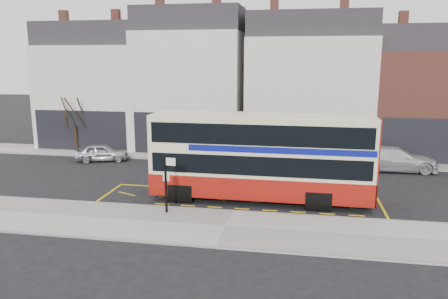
% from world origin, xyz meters
% --- Properties ---
extents(ground, '(120.00, 120.00, 0.00)m').
position_xyz_m(ground, '(0.00, 0.00, 0.00)').
color(ground, black).
rests_on(ground, ground).
extents(pavement, '(40.00, 4.00, 0.15)m').
position_xyz_m(pavement, '(0.00, -2.30, 0.07)').
color(pavement, '#A8A59F').
rests_on(pavement, ground).
extents(kerb, '(40.00, 0.15, 0.15)m').
position_xyz_m(kerb, '(0.00, -0.38, 0.07)').
color(kerb, gray).
rests_on(kerb, ground).
extents(far_pavement, '(50.00, 3.00, 0.15)m').
position_xyz_m(far_pavement, '(0.00, 11.00, 0.07)').
color(far_pavement, '#A8A59F').
rests_on(far_pavement, ground).
extents(road_markings, '(14.00, 3.40, 0.01)m').
position_xyz_m(road_markings, '(0.00, 1.60, 0.01)').
color(road_markings, '#E3B10B').
rests_on(road_markings, ground).
extents(terrace_far_left, '(8.00, 8.01, 10.80)m').
position_xyz_m(terrace_far_left, '(-13.50, 14.99, 4.82)').
color(terrace_far_left, silver).
rests_on(terrace_far_left, ground).
extents(terrace_left, '(8.00, 8.01, 11.80)m').
position_xyz_m(terrace_left, '(-5.50, 14.99, 5.32)').
color(terrace_left, silver).
rests_on(terrace_left, ground).
extents(terrace_green_shop, '(9.00, 8.01, 11.30)m').
position_xyz_m(terrace_green_shop, '(3.50, 14.99, 5.07)').
color(terrace_green_shop, silver).
rests_on(terrace_green_shop, ground).
extents(terrace_right, '(9.00, 8.01, 10.30)m').
position_xyz_m(terrace_right, '(12.50, 14.99, 4.57)').
color(terrace_right, '#974B3C').
rests_on(terrace_right, ground).
extents(double_decker_bus, '(10.94, 2.63, 4.36)m').
position_xyz_m(double_decker_bus, '(1.11, 1.78, 2.29)').
color(double_decker_bus, beige).
rests_on(double_decker_bus, ground).
extents(bus_stop_post, '(0.66, 0.15, 2.67)m').
position_xyz_m(bus_stop_post, '(-2.88, -1.15, 1.77)').
color(bus_stop_post, black).
rests_on(bus_stop_post, pavement).
extents(car_silver, '(3.89, 2.49, 1.23)m').
position_xyz_m(car_silver, '(-10.66, 8.53, 0.62)').
color(car_silver, silver).
rests_on(car_silver, ground).
extents(car_grey, '(3.91, 1.97, 1.23)m').
position_xyz_m(car_grey, '(-2.82, 8.42, 0.62)').
color(car_grey, '#373A3D').
rests_on(car_grey, ground).
extents(car_white, '(5.34, 2.32, 1.53)m').
position_xyz_m(car_white, '(8.98, 9.25, 0.76)').
color(car_white, silver).
rests_on(car_white, ground).
extents(street_tree_left, '(2.51, 2.51, 5.43)m').
position_xyz_m(street_tree_left, '(-13.87, 10.94, 3.70)').
color(street_tree_left, black).
rests_on(street_tree_left, ground).
extents(street_tree_right, '(2.69, 2.69, 5.81)m').
position_xyz_m(street_tree_right, '(8.45, 12.27, 3.96)').
color(street_tree_right, black).
rests_on(street_tree_right, ground).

